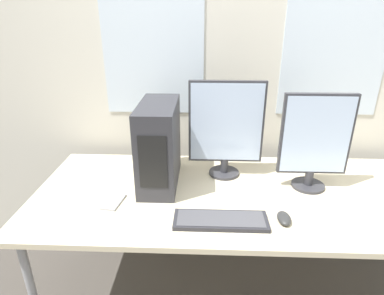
{
  "coord_description": "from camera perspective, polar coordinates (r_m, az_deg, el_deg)",
  "views": [
    {
      "loc": [
        -0.23,
        -1.03,
        1.62
      ],
      "look_at": [
        -0.29,
        0.45,
        0.98
      ],
      "focal_mm": 30.0,
      "sensor_mm": 36.0,
      "label": 1
    }
  ],
  "objects": [
    {
      "name": "wall_back",
      "position": [
        2.1,
        8.88,
        15.64
      ],
      "size": [
        8.0,
        0.07,
        2.7
      ],
      "color": "beige",
      "rests_on": "ground_plane"
    },
    {
      "name": "desk",
      "position": [
        1.77,
        9.51,
        -8.98
      ],
      "size": [
        2.25,
        0.9,
        0.73
      ],
      "color": "beige",
      "rests_on": "ground_plane"
    },
    {
      "name": "pc_tower",
      "position": [
        1.73,
        -5.87,
        0.5
      ],
      "size": [
        0.19,
        0.44,
        0.45
      ],
      "color": "#2D2D33",
      "rests_on": "desk"
    },
    {
      "name": "monitor_main",
      "position": [
        1.8,
        6.06,
        3.57
      ],
      "size": [
        0.42,
        0.18,
        0.55
      ],
      "color": "#333338",
      "rests_on": "desk"
    },
    {
      "name": "monitor_right_near",
      "position": [
        1.77,
        21.03,
        1.11
      ],
      "size": [
        0.36,
        0.18,
        0.52
      ],
      "color": "#333338",
      "rests_on": "desk"
    },
    {
      "name": "keyboard",
      "position": [
        1.5,
        5.11,
        -12.76
      ],
      "size": [
        0.43,
        0.15,
        0.02
      ],
      "color": "#28282D",
      "rests_on": "desk"
    },
    {
      "name": "mouse",
      "position": [
        1.56,
        16.04,
        -11.98
      ],
      "size": [
        0.06,
        0.11,
        0.03
      ],
      "color": "#2D2D2D",
      "rests_on": "desk"
    },
    {
      "name": "cell_phone",
      "position": [
        1.68,
        -13.82,
        -9.34
      ],
      "size": [
        0.1,
        0.16,
        0.01
      ],
      "rotation": [
        0.0,
        0.0,
        -0.17
      ],
      "color": "#99999E",
      "rests_on": "desk"
    }
  ]
}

